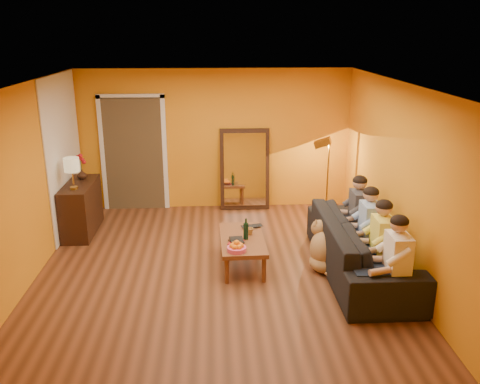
{
  "coord_description": "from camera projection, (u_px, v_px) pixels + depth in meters",
  "views": [
    {
      "loc": [
        -0.02,
        -6.52,
        3.27
      ],
      "look_at": [
        0.35,
        0.5,
        1.0
      ],
      "focal_mm": 38.0,
      "sensor_mm": 36.0,
      "label": 1
    }
  ],
  "objects": [
    {
      "name": "book_lower",
      "position": [
        230.0,
        243.0,
        7.05
      ],
      "size": [
        0.22,
        0.26,
        0.02
      ],
      "primitive_type": "imported",
      "rotation": [
        0.0,
        0.0,
        0.23
      ],
      "color": "#321A10",
      "rests_on": "coffee_table"
    },
    {
      "name": "mirror_glass",
      "position": [
        245.0,
        170.0,
        9.46
      ],
      "size": [
        0.78,
        0.21,
        1.35
      ],
      "primitive_type": "cube",
      "rotation": [
        -0.14,
        0.0,
        0.0
      ],
      "color": "white",
      "rests_on": "mirror_frame"
    },
    {
      "name": "book_mid",
      "position": [
        231.0,
        241.0,
        7.05
      ],
      "size": [
        0.25,
        0.28,
        0.02
      ],
      "primitive_type": "imported",
      "rotation": [
        0.0,
        0.0,
        -0.47
      ],
      "color": "#B01419",
      "rests_on": "book_lower"
    },
    {
      "name": "tumbler",
      "position": [
        250.0,
        231.0,
        7.36
      ],
      "size": [
        0.12,
        0.12,
        0.1
      ],
      "primitive_type": "imported",
      "rotation": [
        0.0,
        0.0,
        0.18
      ],
      "color": "#B27F3F",
      "rests_on": "coffee_table"
    },
    {
      "name": "book_upper",
      "position": [
        230.0,
        241.0,
        7.03
      ],
      "size": [
        0.21,
        0.27,
        0.02
      ],
      "primitive_type": "imported",
      "rotation": [
        0.0,
        0.0,
        0.1
      ],
      "color": "black",
      "rests_on": "book_mid"
    },
    {
      "name": "door_header",
      "position": [
        130.0,
        96.0,
        9.05
      ],
      "size": [
        1.22,
        0.06,
        0.08
      ],
      "primitive_type": "cube",
      "color": "white",
      "rests_on": "wall_back"
    },
    {
      "name": "floor_lamp",
      "position": [
        328.0,
        179.0,
        9.02
      ],
      "size": [
        0.36,
        0.32,
        1.44
      ],
      "primitive_type": null,
      "rotation": [
        0.0,
        0.0,
        -0.31
      ],
      "color": "gold",
      "rests_on": "floor"
    },
    {
      "name": "fruit_bowl",
      "position": [
        237.0,
        246.0,
        6.79
      ],
      "size": [
        0.26,
        0.26,
        0.16
      ],
      "primitive_type": null,
      "color": "#EC538B",
      "rests_on": "coffee_table"
    },
    {
      "name": "door_jamb_left",
      "position": [
        103.0,
        155.0,
        9.35
      ],
      "size": [
        0.08,
        0.06,
        2.2
      ],
      "primitive_type": "cube",
      "color": "white",
      "rests_on": "wall_back"
    },
    {
      "name": "door_jamb_right",
      "position": [
        165.0,
        154.0,
        9.41
      ],
      "size": [
        0.08,
        0.06,
        2.2
      ],
      "primitive_type": "cube",
      "color": "white",
      "rests_on": "wall_back"
    },
    {
      "name": "room_shell",
      "position": [
        216.0,
        175.0,
        7.16
      ],
      "size": [
        5.0,
        5.5,
        2.6
      ],
      "color": "brown",
      "rests_on": "ground"
    },
    {
      "name": "table_lamp",
      "position": [
        72.0,
        174.0,
        7.94
      ],
      "size": [
        0.24,
        0.24,
        0.51
      ],
      "primitive_type": null,
      "color": "beige",
      "rests_on": "sideboard"
    },
    {
      "name": "mirror_frame",
      "position": [
        245.0,
        169.0,
        9.5
      ],
      "size": [
        0.92,
        0.27,
        1.51
      ],
      "primitive_type": "cube",
      "rotation": [
        -0.14,
        0.0,
        0.0
      ],
      "color": "#321A10",
      "rests_on": "floor"
    },
    {
      "name": "doorway_recess",
      "position": [
        135.0,
        153.0,
        9.5
      ],
      "size": [
        1.06,
        0.3,
        2.1
      ],
      "primitive_type": "cube",
      "color": "#3F2D19",
      "rests_on": "floor"
    },
    {
      "name": "person_far_left",
      "position": [
        397.0,
        264.0,
        6.02
      ],
      "size": [
        0.7,
        0.44,
        1.22
      ],
      "primitive_type": null,
      "color": "white",
      "rests_on": "sofa"
    },
    {
      "name": "white_accent",
      "position": [
        64.0,
        154.0,
        8.34
      ],
      "size": [
        0.02,
        1.9,
        2.58
      ],
      "primitive_type": "cube",
      "color": "white",
      "rests_on": "wall_left"
    },
    {
      "name": "dog",
      "position": [
        323.0,
        246.0,
        7.13
      ],
      "size": [
        0.49,
        0.67,
        0.72
      ],
      "primitive_type": null,
      "rotation": [
        0.0,
        0.0,
        -0.17
      ],
      "color": "#A97D4C",
      "rests_on": "floor"
    },
    {
      "name": "laptop",
      "position": [
        253.0,
        228.0,
        7.59
      ],
      "size": [
        0.36,
        0.27,
        0.03
      ],
      "primitive_type": "imported",
      "rotation": [
        0.0,
        0.0,
        0.23
      ],
      "color": "black",
      "rests_on": "coffee_table"
    },
    {
      "name": "wine_bottle",
      "position": [
        246.0,
        229.0,
        7.16
      ],
      "size": [
        0.07,
        0.07,
        0.31
      ],
      "primitive_type": "cylinder",
      "color": "black",
      "rests_on": "coffee_table"
    },
    {
      "name": "coffee_table",
      "position": [
        242.0,
        251.0,
        7.31
      ],
      "size": [
        0.65,
        1.23,
        0.42
      ],
      "primitive_type": null,
      "rotation": [
        0.0,
        0.0,
        0.02
      ],
      "color": "brown",
      "rests_on": "floor"
    },
    {
      "name": "vase",
      "position": [
        82.0,
        174.0,
        8.52
      ],
      "size": [
        0.16,
        0.16,
        0.17
      ],
      "primitive_type": "imported",
      "color": "#321A10",
      "rests_on": "sideboard"
    },
    {
      "name": "person_far_right",
      "position": [
        359.0,
        215.0,
        7.59
      ],
      "size": [
        0.7,
        0.44,
        1.22
      ],
      "primitive_type": null,
      "color": "#39383E",
      "rests_on": "sofa"
    },
    {
      "name": "flowers",
      "position": [
        81.0,
        159.0,
        8.44
      ],
      "size": [
        0.17,
        0.17,
        0.45
      ],
      "primitive_type": null,
      "color": "#B01419",
      "rests_on": "vase"
    },
    {
      "name": "person_mid_right",
      "position": [
        370.0,
        229.0,
        7.07
      ],
      "size": [
        0.7,
        0.44,
        1.22
      ],
      "primitive_type": null,
      "color": "#8CAAD9",
      "rests_on": "sofa"
    },
    {
      "name": "person_mid_left",
      "position": [
        382.0,
        245.0,
        6.54
      ],
      "size": [
        0.7,
        0.44,
        1.22
      ],
      "primitive_type": null,
      "color": "#E8DE4D",
      "rests_on": "sofa"
    },
    {
      "name": "sideboard",
      "position": [
        81.0,
        208.0,
        8.44
      ],
      "size": [
        0.44,
        1.18,
        0.85
      ],
      "primitive_type": "cube",
      "color": "#321A10",
      "rests_on": "floor"
    },
    {
      "name": "sofa",
      "position": [
        361.0,
        247.0,
        7.03
      ],
      "size": [
        2.64,
        1.03,
        0.77
      ],
      "primitive_type": "imported",
      "rotation": [
        0.0,
        0.0,
        1.57
      ],
      "color": "black",
      "rests_on": "floor"
    }
  ]
}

